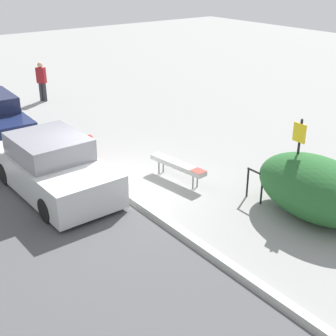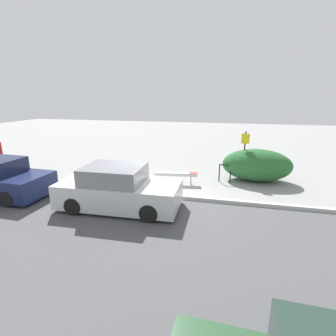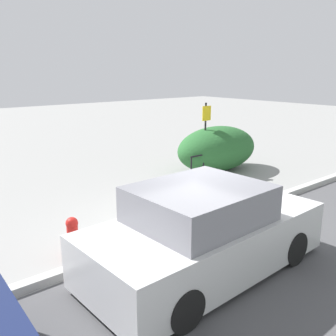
{
  "view_description": "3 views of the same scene",
  "coord_description": "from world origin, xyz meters",
  "px_view_note": "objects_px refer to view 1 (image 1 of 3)",
  "views": [
    {
      "loc": [
        9.8,
        -5.63,
        5.67
      ],
      "look_at": [
        1.2,
        0.81,
        0.87
      ],
      "focal_mm": 50.0,
      "sensor_mm": 36.0,
      "label": 1
    },
    {
      "loc": [
        2.75,
        -9.33,
        3.85
      ],
      "look_at": [
        0.18,
        1.32,
        0.82
      ],
      "focal_mm": 28.0,
      "sensor_mm": 36.0,
      "label": 2
    },
    {
      "loc": [
        -5.04,
        -5.33,
        3.28
      ],
      "look_at": [
        0.17,
        0.98,
        1.14
      ],
      "focal_mm": 40.0,
      "sensor_mm": 36.0,
      "label": 3
    }
  ],
  "objects_px": {
    "sign_post": "(297,156)",
    "fire_hydrant": "(90,146)",
    "pedestrian": "(42,80)",
    "bike_rack": "(255,182)",
    "bench": "(178,165)",
    "parked_car_near": "(53,167)"
  },
  "relations": [
    {
      "from": "sign_post",
      "to": "parked_car_near",
      "type": "height_order",
      "value": "sign_post"
    },
    {
      "from": "sign_post",
      "to": "pedestrian",
      "type": "relative_size",
      "value": 1.36
    },
    {
      "from": "sign_post",
      "to": "fire_hydrant",
      "type": "xyz_separation_m",
      "value": [
        -5.84,
        -2.51,
        -0.98
      ]
    },
    {
      "from": "bench",
      "to": "pedestrian",
      "type": "relative_size",
      "value": 1.15
    },
    {
      "from": "sign_post",
      "to": "fire_hydrant",
      "type": "height_order",
      "value": "sign_post"
    },
    {
      "from": "sign_post",
      "to": "fire_hydrant",
      "type": "distance_m",
      "value": 6.43
    },
    {
      "from": "sign_post",
      "to": "pedestrian",
      "type": "xyz_separation_m",
      "value": [
        -12.79,
        -1.09,
        -0.48
      ]
    },
    {
      "from": "bike_rack",
      "to": "fire_hydrant",
      "type": "relative_size",
      "value": 1.08
    },
    {
      "from": "pedestrian",
      "to": "parked_car_near",
      "type": "relative_size",
      "value": 0.4
    },
    {
      "from": "bench",
      "to": "bike_rack",
      "type": "xyz_separation_m",
      "value": [
        2.11,
        0.83,
        0.04
      ]
    },
    {
      "from": "parked_car_near",
      "to": "bike_rack",
      "type": "bearing_deg",
      "value": 45.71
    },
    {
      "from": "fire_hydrant",
      "to": "sign_post",
      "type": "bearing_deg",
      "value": 23.3
    },
    {
      "from": "bench",
      "to": "parked_car_near",
      "type": "xyz_separation_m",
      "value": [
        -1.44,
        -3.03,
        0.22
      ]
    },
    {
      "from": "sign_post",
      "to": "bike_rack",
      "type": "bearing_deg",
      "value": -148.41
    },
    {
      "from": "bike_rack",
      "to": "parked_car_near",
      "type": "xyz_separation_m",
      "value": [
        -3.56,
        -3.86,
        0.18
      ]
    },
    {
      "from": "bike_rack",
      "to": "pedestrian",
      "type": "distance_m",
      "value": 11.99
    },
    {
      "from": "pedestrian",
      "to": "bike_rack",
      "type": "bearing_deg",
      "value": -34.77
    },
    {
      "from": "parked_car_near",
      "to": "bench",
      "type": "bearing_deg",
      "value": 62.91
    },
    {
      "from": "bike_rack",
      "to": "bench",
      "type": "bearing_deg",
      "value": -158.58
    },
    {
      "from": "bike_rack",
      "to": "fire_hydrant",
      "type": "height_order",
      "value": "bike_rack"
    },
    {
      "from": "pedestrian",
      "to": "sign_post",
      "type": "bearing_deg",
      "value": -32.71
    },
    {
      "from": "pedestrian",
      "to": "fire_hydrant",
      "type": "bearing_deg",
      "value": -49.16
    }
  ]
}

